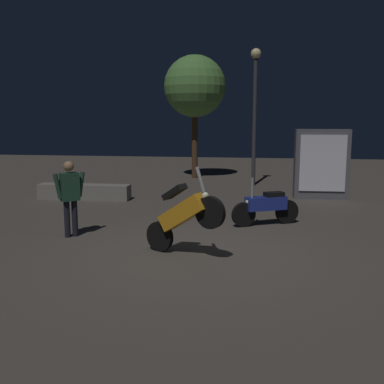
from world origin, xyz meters
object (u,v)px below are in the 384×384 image
object	(u,v)px
streetlamp_near	(255,99)
kiosk_billboard	(321,164)
motorcycle_blue_parked_right	(266,206)
person_rider_beside	(70,192)
motorcycle_orange_foreground	(184,215)

from	to	relation	value
streetlamp_near	kiosk_billboard	xyz separation A→B (m)	(2.06, -2.39, -2.03)
motorcycle_blue_parked_right	person_rider_beside	distance (m)	4.36
motorcycle_orange_foreground	motorcycle_blue_parked_right	size ratio (longest dim) A/B	1.06
person_rider_beside	streetlamp_near	distance (m)	8.88
motorcycle_blue_parked_right	kiosk_billboard	bearing A→B (deg)	-140.18
motorcycle_blue_parked_right	person_rider_beside	xyz separation A→B (m)	(-4.01, -1.63, 0.50)
kiosk_billboard	motorcycle_orange_foreground	bearing A→B (deg)	61.90
kiosk_billboard	motorcycle_blue_parked_right	bearing A→B (deg)	64.20
motorcycle_orange_foreground	streetlamp_near	world-z (taller)	streetlamp_near
motorcycle_blue_parked_right	streetlamp_near	world-z (taller)	streetlamp_near
motorcycle_orange_foreground	motorcycle_blue_parked_right	bearing A→B (deg)	86.95
motorcycle_orange_foreground	kiosk_billboard	distance (m)	7.16
motorcycle_orange_foreground	person_rider_beside	size ratio (longest dim) A/B	1.03
streetlamp_near	kiosk_billboard	bearing A→B (deg)	-49.20
kiosk_billboard	person_rider_beside	bearing A→B (deg)	41.80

